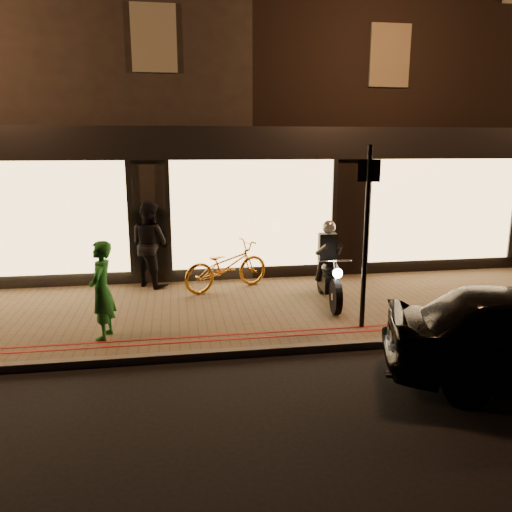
{
  "coord_description": "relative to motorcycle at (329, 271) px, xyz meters",
  "views": [
    {
      "loc": [
        -1.69,
        -6.9,
        3.12
      ],
      "look_at": [
        -0.25,
        2.01,
        1.1
      ],
      "focal_mm": 35.0,
      "sensor_mm": 36.0,
      "label": 1
    }
  ],
  "objects": [
    {
      "name": "ground",
      "position": [
        -1.18,
        -2.05,
        -0.73
      ],
      "size": [
        90.0,
        90.0,
        0.0
      ],
      "primitive_type": "plane",
      "color": "black",
      "rests_on": "ground"
    },
    {
      "name": "sidewalk",
      "position": [
        -1.18,
        -0.05,
        -0.67
      ],
      "size": [
        50.0,
        4.0,
        0.12
      ],
      "primitive_type": "cube",
      "color": "brown",
      "rests_on": "ground"
    },
    {
      "name": "kerb_stone",
      "position": [
        -1.18,
        -2.0,
        -0.67
      ],
      "size": [
        50.0,
        0.14,
        0.12
      ],
      "primitive_type": "cube",
      "color": "#59544C",
      "rests_on": "ground"
    },
    {
      "name": "red_kerb_lines",
      "position": [
        -1.18,
        -1.5,
        -0.61
      ],
      "size": [
        50.0,
        0.26,
        0.01
      ],
      "color": "maroon",
      "rests_on": "sidewalk"
    },
    {
      "name": "building_row",
      "position": [
        -1.18,
        6.94,
        3.51
      ],
      "size": [
        48.0,
        10.11,
        8.5
      ],
      "color": "black",
      "rests_on": "ground"
    },
    {
      "name": "motorcycle",
      "position": [
        0.0,
        0.0,
        0.0
      ],
      "size": [
        0.62,
        1.94,
        1.59
      ],
      "rotation": [
        0.0,
        0.0,
        -0.1
      ],
      "color": "black",
      "rests_on": "sidewalk"
    },
    {
      "name": "sign_post",
      "position": [
        0.16,
        -1.39,
        1.06
      ],
      "size": [
        0.33,
        0.17,
        3.0
      ],
      "rotation": [
        0.0,
        0.0,
        -0.42
      ],
      "color": "black",
      "rests_on": "sidewalk"
    },
    {
      "name": "bicycle_gold",
      "position": [
        -1.86,
        1.19,
        -0.11
      ],
      "size": [
        2.05,
        1.4,
        1.02
      ],
      "primitive_type": "imported",
      "rotation": [
        0.0,
        0.0,
        1.99
      ],
      "color": "#C07D21",
      "rests_on": "sidewalk"
    },
    {
      "name": "person_green",
      "position": [
        -4.05,
        -1.21,
        0.17
      ],
      "size": [
        0.46,
        0.62,
        1.56
      ],
      "primitive_type": "imported",
      "rotation": [
        0.0,
        0.0,
        -1.73
      ],
      "color": "#217C2C",
      "rests_on": "sidewalk"
    },
    {
      "name": "person_dark",
      "position": [
        -3.44,
        1.75,
        0.3
      ],
      "size": [
        1.12,
        1.12,
        1.83
      ],
      "primitive_type": "imported",
      "rotation": [
        0.0,
        0.0,
        2.38
      ],
      "color": "black",
      "rests_on": "sidewalk"
    }
  ]
}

